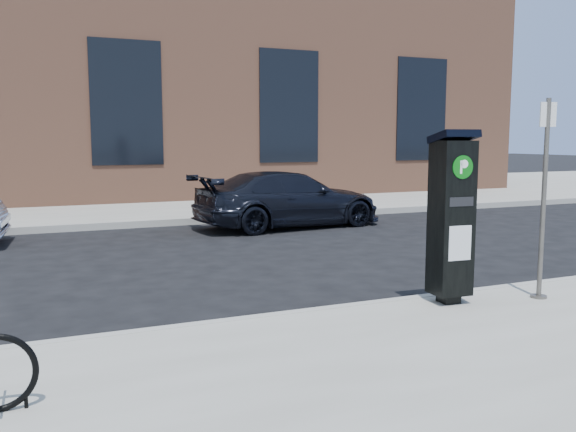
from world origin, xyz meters
TOP-DOWN VIEW (x-y plane):
  - ground at (0.00, 0.00)m, footprint 120.00×120.00m
  - sidewalk_far at (0.00, 14.00)m, footprint 60.00×12.00m
  - curb_near at (0.00, -0.02)m, footprint 60.00×0.12m
  - curb_far at (0.00, 8.02)m, footprint 60.00×0.12m
  - building at (-0.00, 17.00)m, footprint 28.00×10.05m
  - parking_kiosk at (1.60, -0.36)m, footprint 0.47×0.42m
  - sign_pole at (2.69, -0.61)m, footprint 0.20×0.18m
  - car_dark at (2.73, 6.79)m, footprint 4.50×2.17m

SIDE VIEW (x-z plane):
  - ground at x=0.00m, z-range 0.00..0.00m
  - sidewalk_far at x=0.00m, z-range 0.00..0.15m
  - curb_near at x=0.00m, z-range -0.01..0.15m
  - curb_far at x=0.00m, z-range -0.01..0.15m
  - car_dark at x=2.73m, z-range 0.00..1.26m
  - parking_kiosk at x=1.60m, z-range 0.17..2.11m
  - sign_pole at x=2.69m, z-range 0.14..2.43m
  - building at x=0.00m, z-range 0.02..8.27m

